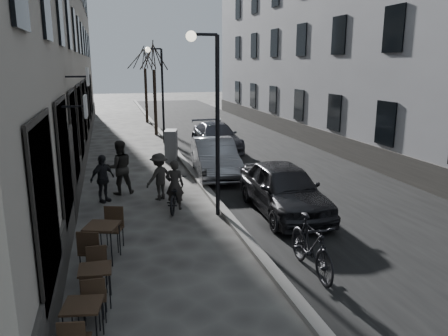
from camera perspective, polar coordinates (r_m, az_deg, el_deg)
name	(u,v)px	position (r m, az deg, el deg)	size (l,w,h in m)	color
ground	(309,335)	(7.64, 11.05, -20.68)	(120.00, 120.00, 0.00)	#3A3835
road	(242,146)	(23.06, 2.38, 2.86)	(7.30, 60.00, 0.00)	black
kerb	(173,149)	(22.25, -6.63, 2.54)	(0.25, 60.00, 0.12)	slate
streetlamp_near	(211,105)	(12.00, -1.66, 8.23)	(0.90, 0.28, 5.09)	black
streetlamp_far	(159,85)	(23.81, -8.47, 10.72)	(0.90, 0.28, 5.09)	black
tree_near	(153,56)	(26.78, -9.20, 14.21)	(2.40, 2.40, 5.70)	black
tree_far	(145,58)	(32.75, -10.33, 14.01)	(2.40, 2.40, 5.70)	black
bistro_set_a	(84,320)	(7.41, -17.87, -18.39)	(0.66, 1.44, 0.83)	black
bistro_set_b	(96,282)	(8.45, -16.39, -14.09)	(0.58, 1.41, 0.83)	black
bistro_set_c	(103,239)	(10.07, -15.55, -8.91)	(0.99, 1.72, 0.98)	black
utility_cabinet	(171,145)	(19.69, -6.92, 2.96)	(0.51, 0.92, 1.38)	slate
bicycle	(175,194)	(13.12, -6.43, -3.43)	(0.61, 1.75, 0.92)	black
cyclist_rider	(175,185)	(13.03, -6.47, -2.20)	(0.55, 0.36, 1.50)	black
pedestrian_near	(120,167)	(14.86, -13.48, 0.07)	(0.88, 0.68, 1.81)	black
pedestrian_mid	(159,176)	(14.04, -8.47, -1.10)	(0.98, 0.56, 1.51)	#292724
pedestrian_far	(103,179)	(14.14, -15.59, -1.34)	(0.89, 0.37, 1.52)	black
car_near	(284,189)	(12.76, 7.84, -2.67)	(1.74, 4.31, 1.47)	black
car_mid	(215,157)	(16.94, -1.22, 1.41)	(1.50, 4.31, 1.42)	gray
car_far	(216,137)	(22.00, -1.03, 4.12)	(1.88, 4.64, 1.35)	#3F414A
moped	(311,246)	(9.32, 11.33, -9.94)	(0.56, 1.98, 1.19)	black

